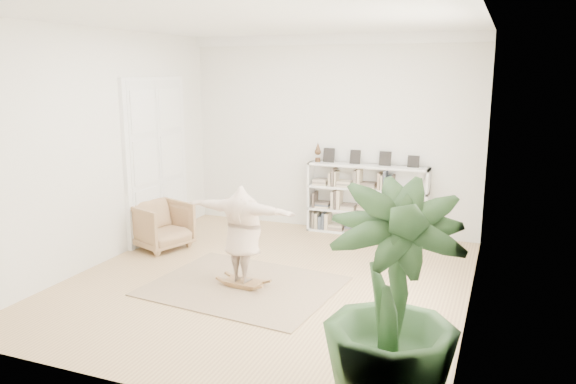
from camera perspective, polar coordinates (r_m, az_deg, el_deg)
The scene contains 9 objects.
floor at distance 8.19m, azimuth -2.05°, elevation -9.01°, with size 6.00×6.00×0.00m, color #A07952.
room_shell at distance 10.40m, azimuth 4.51°, elevation 15.21°, with size 6.00×6.00×6.00m.
doors at distance 10.22m, azimuth -13.18°, elevation 3.11°, with size 0.09×1.78×2.92m.
bookshelf at distance 10.34m, azimuth 7.98°, elevation -0.89°, with size 2.20×0.35×1.64m.
armchair at distance 9.76m, azimuth -12.75°, elevation -3.34°, with size 0.84×0.86×0.79m, color tan.
rug at distance 7.99m, azimuth -4.54°, elevation -9.51°, with size 2.50×2.00×0.02m, color tan.
rocker_board at distance 7.97m, azimuth -4.55°, elevation -9.12°, with size 0.54×0.36×0.11m.
person at distance 7.73m, azimuth -4.64°, elevation -4.00°, with size 1.67×0.45×1.36m, color #C4A993.
houseplant at distance 4.91m, azimuth 10.49°, elevation -11.19°, with size 1.16×1.16×2.07m, color #2E5229.
Camera 1 is at (3.06, -6.99, 2.97)m, focal length 35.00 mm.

